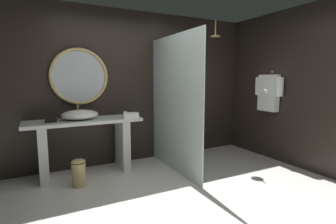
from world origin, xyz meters
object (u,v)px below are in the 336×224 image
object	(u,v)px
toilet	(185,144)
waste_bin	(79,173)
hanging_bathrobe	(269,91)
vessel_sink	(80,115)
rain_shower_head	(215,34)
tumbler_cup	(125,114)
folded_hand_towel	(131,115)
tissue_box	(51,120)
round_wall_mirror	(79,76)

from	to	relation	value
toilet	waste_bin	world-z (taller)	toilet
hanging_bathrobe	waste_bin	distance (m)	3.41
vessel_sink	rain_shower_head	bearing A→B (deg)	-3.85
rain_shower_head	tumbler_cup	bearing A→B (deg)	173.67
vessel_sink	waste_bin	world-z (taller)	vessel_sink
hanging_bathrobe	folded_hand_towel	bearing A→B (deg)	167.39
tissue_box	folded_hand_towel	size ratio (longest dim) A/B	0.65
tumbler_cup	toilet	size ratio (longest dim) A/B	0.16
round_wall_mirror	waste_bin	bearing A→B (deg)	-103.57
round_wall_mirror	toilet	size ratio (longest dim) A/B	1.70
folded_hand_towel	toilet	bearing A→B (deg)	10.80
tumbler_cup	round_wall_mirror	xyz separation A→B (m)	(-0.65, 0.23, 0.60)
tissue_box	waste_bin	distance (m)	0.85
vessel_sink	toilet	bearing A→B (deg)	0.53
tissue_box	round_wall_mirror	size ratio (longest dim) A/B	0.17
hanging_bathrobe	toilet	bearing A→B (deg)	149.88
tumbler_cup	rain_shower_head	bearing A→B (deg)	-6.33
tumbler_cup	folded_hand_towel	bearing A→B (deg)	-83.12
waste_bin	folded_hand_towel	xyz separation A→B (m)	(0.85, 0.24, 0.70)
vessel_sink	tumbler_cup	distance (m)	0.71
tissue_box	round_wall_mirror	xyz separation A→B (m)	(0.46, 0.29, 0.61)
tissue_box	hanging_bathrobe	size ratio (longest dim) A/B	0.21
hanging_bathrobe	waste_bin	size ratio (longest dim) A/B	1.91
folded_hand_towel	vessel_sink	bearing A→B (deg)	165.29
tumbler_cup	tissue_box	bearing A→B (deg)	-176.59
tissue_box	rain_shower_head	size ratio (longest dim) A/B	0.48
tissue_box	toilet	world-z (taller)	tissue_box
vessel_sink	rain_shower_head	distance (m)	2.70
vessel_sink	folded_hand_towel	xyz separation A→B (m)	(0.74, -0.19, -0.04)
hanging_bathrobe	toilet	world-z (taller)	hanging_bathrobe
round_wall_mirror	hanging_bathrobe	xyz separation A→B (m)	(3.07, -0.98, -0.25)
rain_shower_head	tissue_box	bearing A→B (deg)	177.59
tumbler_cup	hanging_bathrobe	bearing A→B (deg)	-17.28
folded_hand_towel	round_wall_mirror	bearing A→B (deg)	146.77
toilet	folded_hand_towel	size ratio (longest dim) A/B	2.25
vessel_sink	hanging_bathrobe	size ratio (longest dim) A/B	0.75
hanging_bathrobe	folded_hand_towel	distance (m)	2.47
vessel_sink	tumbler_cup	size ratio (longest dim) A/B	6.38
hanging_bathrobe	tissue_box	bearing A→B (deg)	169.01
round_wall_mirror	rain_shower_head	xyz separation A→B (m)	(2.30, -0.41, 0.75)
tumbler_cup	rain_shower_head	size ratio (longest dim) A/B	0.27
vessel_sink	waste_bin	bearing A→B (deg)	-104.04
toilet	waste_bin	bearing A→B (deg)	-166.88
round_wall_mirror	hanging_bathrobe	size ratio (longest dim) A/B	1.24
rain_shower_head	round_wall_mirror	bearing A→B (deg)	169.87
tumbler_cup	folded_hand_towel	xyz separation A→B (m)	(0.03, -0.22, -0.00)
tumbler_cup	tissue_box	size ratio (longest dim) A/B	0.56
tissue_box	hanging_bathrobe	world-z (taller)	hanging_bathrobe
tumbler_cup	tissue_box	xyz separation A→B (m)	(-1.11, -0.07, -0.01)
vessel_sink	waste_bin	distance (m)	0.86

